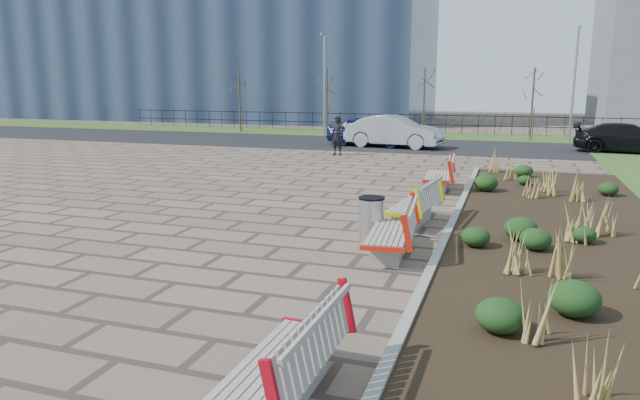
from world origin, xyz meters
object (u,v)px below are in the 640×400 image
(litter_bin, at_px, (371,220))
(bench_a, at_px, (278,358))
(pedestrian, at_px, (338,136))
(lamp_east, at_px, (574,86))
(bench_d, at_px, (438,174))
(lamp_west, at_px, (324,86))
(car_silver, at_px, (394,131))
(car_blue, at_px, (370,131))
(bench_c, at_px, (412,203))
(bench_b, at_px, (389,230))
(car_black, at_px, (628,138))

(litter_bin, bearing_deg, bench_a, -84.96)
(pedestrian, bearing_deg, lamp_east, 56.93)
(bench_d, bearing_deg, lamp_east, 68.48)
(lamp_west, bearing_deg, pedestrian, -68.22)
(car_silver, bearing_deg, car_blue, 85.33)
(bench_d, height_order, car_blue, car_blue)
(bench_c, height_order, pedestrian, pedestrian)
(bench_c, distance_m, car_silver, 15.98)
(pedestrian, relative_size, car_blue, 0.40)
(bench_b, distance_m, lamp_east, 24.04)
(pedestrian, bearing_deg, car_blue, 98.79)
(bench_d, bearing_deg, bench_b, -94.41)
(bench_d, relative_size, lamp_west, 0.35)
(bench_b, bearing_deg, lamp_east, 72.30)
(lamp_west, bearing_deg, bench_d, -61.01)
(litter_bin, relative_size, car_black, 0.19)
(bench_b, relative_size, car_blue, 0.48)
(car_silver, bearing_deg, bench_c, -159.89)
(car_silver, bearing_deg, pedestrian, 161.68)
(car_silver, distance_m, lamp_west, 7.85)
(bench_c, relative_size, litter_bin, 2.31)
(bench_a, distance_m, bench_b, 5.37)
(litter_bin, bearing_deg, lamp_west, 110.57)
(litter_bin, bearing_deg, car_blue, 103.86)
(bench_c, height_order, lamp_east, lamp_east)
(bench_c, xyz_separation_m, lamp_west, (-9.00, 20.79, 2.54))
(litter_bin, distance_m, car_black, 19.96)
(bench_d, xyz_separation_m, lamp_west, (-9.00, 16.24, 2.54))
(bench_d, bearing_deg, pedestrian, 122.35)
(bench_d, xyz_separation_m, pedestrian, (-5.39, 7.22, 0.38))
(bench_b, distance_m, litter_bin, 1.02)
(car_black, bearing_deg, litter_bin, 164.60)
(litter_bin, relative_size, lamp_east, 0.15)
(bench_c, relative_size, car_silver, 0.43)
(litter_bin, height_order, car_black, car_black)
(bench_b, height_order, car_blue, car_blue)
(lamp_east, bearing_deg, litter_bin, -103.84)
(bench_c, xyz_separation_m, litter_bin, (-0.55, -1.73, -0.04))
(bench_a, bearing_deg, lamp_west, 108.42)
(litter_bin, height_order, car_silver, car_silver)
(bench_a, distance_m, lamp_west, 30.23)
(car_silver, distance_m, lamp_east, 10.30)
(bench_b, xyz_separation_m, litter_bin, (-0.55, 0.86, -0.04))
(car_silver, distance_m, car_black, 10.78)
(bench_a, relative_size, car_blue, 0.48)
(car_silver, bearing_deg, bench_a, -164.20)
(bench_c, distance_m, lamp_east, 21.54)
(bench_a, bearing_deg, litter_bin, 96.08)
(lamp_east, bearing_deg, bench_c, -103.52)
(car_blue, xyz_separation_m, car_silver, (1.30, -0.27, 0.05))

